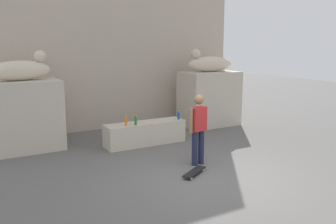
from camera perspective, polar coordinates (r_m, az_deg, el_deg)
The scene contains 12 objects.
ground_plane at distance 7.86m, azimuth 6.53°, elevation -10.34°, with size 40.00×40.00×0.00m, color #605E5B.
facade_wall at distance 12.45m, azimuth -9.42°, elevation 11.04°, with size 9.27×0.60×5.82m, color #BEAD9A.
pedestal_left at distance 10.31m, azimuth -21.90°, elevation -0.56°, with size 1.94×1.20×1.87m, color beige.
pedestal_right at distance 12.65m, azimuth 6.54°, elevation 2.11°, with size 1.94×1.20×1.87m, color beige.
statue_reclining_left at distance 10.17m, azimuth -22.19°, elevation 6.21°, with size 1.66×0.77×0.78m.
statue_reclining_right at distance 12.51m, azimuth 6.51°, elevation 7.63°, with size 1.67×0.81×0.78m.
ledge_block at distance 10.27m, azimuth -3.65°, elevation -3.36°, with size 2.32×0.63×0.64m, color beige.
skater at distance 8.43m, azimuth 4.80°, elevation -2.28°, with size 0.54×0.24×1.67m.
skateboard at distance 8.01m, azimuth 4.18°, elevation -9.39°, with size 0.79×0.58×0.08m.
bottle_green at distance 9.87m, azimuth -5.12°, elevation -1.43°, with size 0.07×0.07×0.27m.
bottle_orange at distance 9.80m, azimuth -6.65°, elevation -1.46°, with size 0.06×0.06×0.30m.
bottle_blue at distance 10.56m, azimuth 1.69°, elevation -0.59°, with size 0.08×0.08×0.27m.
Camera 1 is at (-4.40, -5.87, 2.82)m, focal length 38.62 mm.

